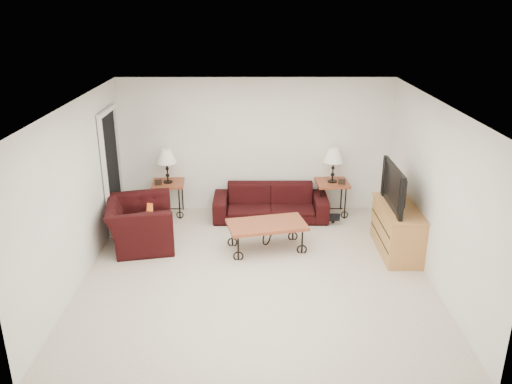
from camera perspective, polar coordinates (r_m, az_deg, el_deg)
ground at (r=7.77m, az=0.02°, el=-8.75°), size 5.00×5.00×0.00m
wall_back at (r=9.62m, az=-0.03°, el=5.15°), size 5.00×0.02×2.50m
wall_front at (r=4.98m, az=0.12°, el=-10.24°), size 5.00×0.02×2.50m
wall_left at (r=7.65m, az=-19.05°, el=-0.10°), size 0.02×5.00×2.50m
wall_right at (r=7.67m, az=19.05°, el=-0.06°), size 0.02×5.00×2.50m
ceiling at (r=6.90m, az=0.02°, el=9.68°), size 5.00×5.00×0.00m
doorway at (r=9.20m, az=-15.60°, el=2.17°), size 0.08×0.94×2.04m
sofa at (r=9.47m, az=1.60°, el=-1.16°), size 2.08×0.81×0.61m
side_table_left at (r=9.76m, az=-9.56°, el=-0.70°), size 0.62×0.62×0.63m
side_table_right at (r=9.73m, az=8.30°, el=-0.65°), size 0.62×0.62×0.64m
lamp_left at (r=9.55m, az=-9.78°, el=2.84°), size 0.38×0.38×0.63m
lamp_right at (r=9.52m, az=8.50°, el=2.94°), size 0.38×0.38×0.64m
photo_frame_left at (r=9.52m, az=-10.72°, el=1.05°), size 0.13×0.05×0.11m
photo_frame_right at (r=9.49m, az=9.44°, el=1.13°), size 0.13×0.04×0.11m
coffee_table at (r=8.31m, az=1.19°, el=-4.92°), size 1.34×0.92×0.46m
armchair at (r=8.60m, az=-12.61°, el=-3.42°), size 1.23×1.34×0.76m
throw_pillow at (r=8.47m, az=-11.76°, el=-2.70°), size 0.16×0.35×0.34m
tv_stand at (r=8.48m, az=15.29°, el=-4.00°), size 0.54×1.29×0.77m
television at (r=8.21m, az=15.62°, el=0.57°), size 0.15×1.15×0.66m
backpack at (r=9.38m, az=8.54°, el=-2.31°), size 0.33×0.27×0.39m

